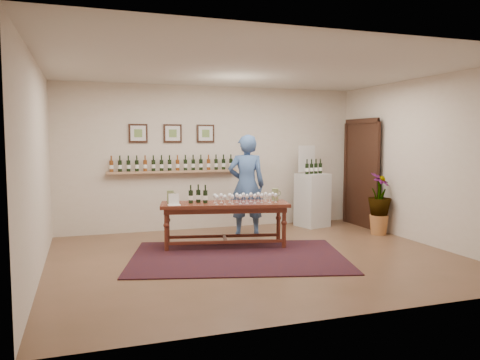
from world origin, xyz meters
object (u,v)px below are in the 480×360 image
object	(u,v)px
display_pedestal	(312,200)
potted_plant	(379,204)
tasting_table	(225,209)
person	(247,185)

from	to	relation	value
display_pedestal	potted_plant	size ratio (longest dim) A/B	1.08
tasting_table	display_pedestal	distance (m)	2.52
display_pedestal	person	xyz separation A→B (m)	(-1.56, -0.41, 0.39)
display_pedestal	person	world-z (taller)	person
display_pedestal	potted_plant	distance (m)	1.39
tasting_table	person	size ratio (longest dim) A/B	1.17
potted_plant	person	xyz separation A→B (m)	(-2.36, 0.73, 0.35)
display_pedestal	potted_plant	world-z (taller)	display_pedestal
potted_plant	tasting_table	bearing A→B (deg)	-178.89
potted_plant	display_pedestal	bearing A→B (deg)	124.96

